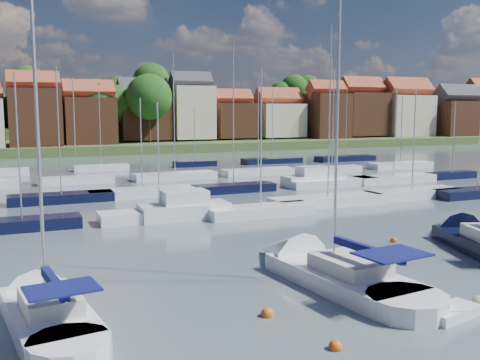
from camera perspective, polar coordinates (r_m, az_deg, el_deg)
name	(u,v)px	position (r m, az deg, el deg)	size (l,w,h in m)	color
ground	(178,183)	(62.64, -6.68, -0.37)	(260.00, 260.00, 0.00)	#485A62
sailboat_left	(43,309)	(23.82, -20.28, -12.79)	(4.21, 10.97, 14.57)	white
sailboat_centre	(318,270)	(27.93, 8.37, -9.43)	(4.92, 13.37, 17.66)	white
sailboat_navy	(472,240)	(36.81, 23.54, -5.86)	(6.68, 12.40, 16.61)	black
tender	(451,312)	(24.09, 21.62, -12.99)	(2.76, 1.73, 0.55)	white
buoy_b	(335,349)	(20.14, 10.15, -17.35)	(0.49, 0.49, 0.49)	#D85914
buoy_c	(267,316)	(22.70, 2.95, -14.32)	(0.55, 0.55, 0.55)	#D85914
buoy_d	(478,304)	(26.18, 24.03, -11.97)	(0.52, 0.52, 0.52)	beige
buoy_e	(394,242)	(36.01, 16.07, -6.38)	(0.44, 0.44, 0.44)	#D85914
marina_field	(207,184)	(58.59, -3.56, -0.44)	(79.62, 41.41, 15.93)	white
far_shore_town	(90,125)	(153.56, -15.76, 5.69)	(212.46, 90.00, 22.27)	#47572B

